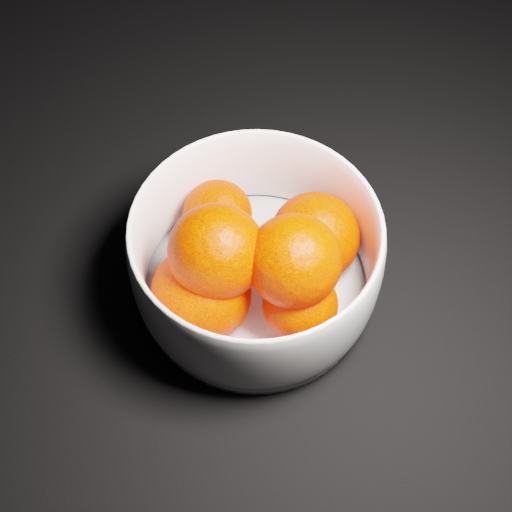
# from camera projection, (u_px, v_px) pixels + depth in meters

# --- Properties ---
(bowl) EXTENTS (0.22, 0.22, 0.11)m
(bowl) POSITION_uv_depth(u_px,v_px,m) (256.00, 259.00, 0.62)
(bowl) COLOR white
(bowl) RESTS_ON ground
(orange_pile) EXTENTS (0.17, 0.16, 0.13)m
(orange_pile) POSITION_uv_depth(u_px,v_px,m) (255.00, 261.00, 0.61)
(orange_pile) COLOR #FF2900
(orange_pile) RESTS_ON bowl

